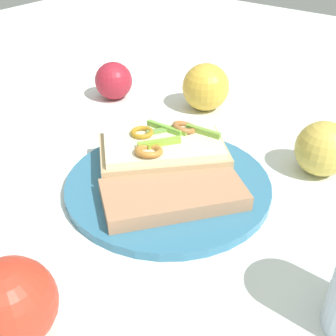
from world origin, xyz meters
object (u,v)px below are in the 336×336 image
bread_slice_side (174,194)px  apple_2 (114,81)px  apple_3 (323,149)px  apple_1 (206,87)px  apple_0 (11,303)px  plate (168,184)px  sandwich (163,152)px

bread_slice_side → apple_2: bearing=93.2°
apple_2 → apple_3: (0.01, 0.40, 0.00)m
bread_slice_side → apple_1: apple_1 is taller
bread_slice_side → apple_0: apple_0 is taller
plate → apple_3: 0.22m
apple_3 → apple_1: bearing=-106.8°
apple_0 → apple_3: size_ratio=1.07×
bread_slice_side → apple_3: (-0.19, 0.11, 0.02)m
plate → apple_1: size_ratio=3.28×
sandwich → apple_0: size_ratio=2.40×
apple_0 → apple_1: (-0.49, -0.13, 0.00)m
apple_1 → apple_2: bearing=-67.5°
apple_0 → sandwich: bearing=-168.0°
apple_1 → apple_3: 0.25m
plate → sandwich: (-0.03, -0.03, 0.02)m
bread_slice_side → apple_1: size_ratio=2.09×
apple_1 → apple_0: bearing=14.4°
apple_0 → apple_3: (-0.42, 0.11, -0.00)m
apple_1 → apple_3: (0.07, 0.24, -0.00)m
plate → apple_3: (-0.16, 0.14, 0.03)m
sandwich → apple_2: (-0.14, -0.22, 0.00)m
apple_0 → apple_1: bearing=-165.6°
sandwich → bread_slice_side: 0.09m
apple_0 → apple_3: bearing=164.8°
plate → apple_1: bearing=-157.5°
plate → sandwich: size_ratio=1.38×
apple_0 → apple_1: apple_1 is taller
sandwich → apple_3: bearing=-10.2°
apple_0 → bread_slice_side: bearing=179.6°
apple_3 → apple_0: bearing=-15.2°
apple_3 → plate: bearing=-41.9°
apple_3 → bread_slice_side: bearing=-30.5°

